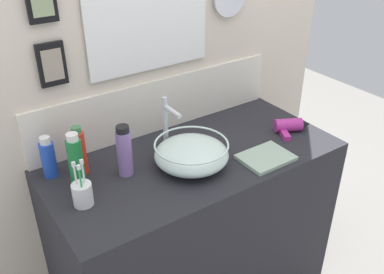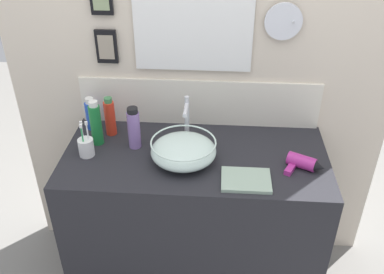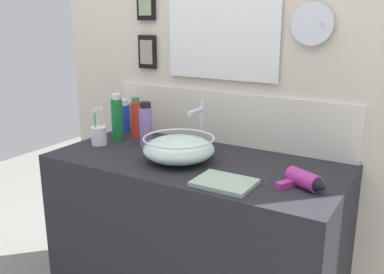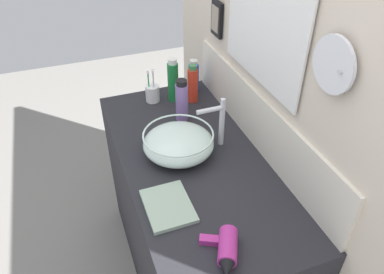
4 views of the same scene
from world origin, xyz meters
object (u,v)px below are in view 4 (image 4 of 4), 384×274
object	(u,v)px
shampoo_bottle	(193,84)
spray_bottle	(182,101)
toothbrush_cup	(153,93)
lotion_bottle	(173,81)
soap_dispenser	(194,76)
hand_towel	(168,206)
glass_bowl_sink	(178,143)
hair_drier	(226,250)
faucet	(219,119)

from	to	relation	value
shampoo_bottle	spray_bottle	world-z (taller)	spray_bottle
toothbrush_cup	lotion_bottle	world-z (taller)	lotion_bottle
lotion_bottle	soap_dispenser	bearing A→B (deg)	115.05
lotion_bottle	hand_towel	bearing A→B (deg)	-19.49
lotion_bottle	hand_towel	distance (m)	0.77
shampoo_bottle	soap_dispenser	distance (m)	0.12
glass_bowl_sink	hair_drier	xyz separation A→B (m)	(0.55, -0.02, -0.03)
shampoo_bottle	hair_drier	bearing A→B (deg)	-13.95
glass_bowl_sink	faucet	world-z (taller)	faucet
soap_dispenser	hand_towel	size ratio (longest dim) A/B	0.81
shampoo_bottle	glass_bowl_sink	bearing A→B (deg)	-28.26
glass_bowl_sink	hair_drier	bearing A→B (deg)	-2.48
shampoo_bottle	hand_towel	bearing A→B (deg)	-27.17
glass_bowl_sink	soap_dispenser	world-z (taller)	soap_dispenser
glass_bowl_sink	hair_drier	size ratio (longest dim) A/B	1.59
glass_bowl_sink	toothbrush_cup	distance (m)	0.46
hand_towel	faucet	bearing A→B (deg)	131.68
toothbrush_cup	lotion_bottle	distance (m)	0.13
lotion_bottle	hand_towel	world-z (taller)	lotion_bottle
glass_bowl_sink	lotion_bottle	distance (m)	0.45
faucet	hand_towel	xyz separation A→B (m)	(0.28, -0.32, -0.13)
hand_towel	spray_bottle	bearing A→B (deg)	155.89
hair_drier	hand_towel	size ratio (longest dim) A/B	0.89
faucet	lotion_bottle	xyz separation A→B (m)	(-0.43, -0.07, -0.02)
faucet	lotion_bottle	bearing A→B (deg)	-171.41
glass_bowl_sink	soap_dispenser	size ratio (longest dim) A/B	1.73
hand_towel	glass_bowl_sink	bearing A→B (deg)	154.36
lotion_bottle	spray_bottle	bearing A→B (deg)	-5.15
toothbrush_cup	shampoo_bottle	distance (m)	0.22
spray_bottle	lotion_bottle	xyz separation A→B (m)	(-0.19, 0.02, 0.01)
soap_dispenser	faucet	bearing A→B (deg)	-8.13
shampoo_bottle	lotion_bottle	xyz separation A→B (m)	(-0.05, -0.09, 0.01)
glass_bowl_sink	spray_bottle	bearing A→B (deg)	157.72
toothbrush_cup	soap_dispenser	size ratio (longest dim) A/B	1.04
hair_drier	soap_dispenser	distance (m)	1.08
hair_drier	toothbrush_cup	xyz separation A→B (m)	(-1.01, 0.04, 0.02)
soap_dispenser	hand_towel	xyz separation A→B (m)	(0.78, -0.39, -0.07)
shampoo_bottle	hand_towel	xyz separation A→B (m)	(0.67, -0.34, -0.09)
hair_drier	shampoo_bottle	distance (m)	0.96
shampoo_bottle	spray_bottle	xyz separation A→B (m)	(0.14, -0.11, 0.01)
hair_drier	spray_bottle	world-z (taller)	spray_bottle
hair_drier	soap_dispenser	size ratio (longest dim) A/B	1.09
toothbrush_cup	hand_towel	size ratio (longest dim) A/B	0.85
faucet	shampoo_bottle	distance (m)	0.39
shampoo_bottle	toothbrush_cup	bearing A→B (deg)	-110.27
glass_bowl_sink	shampoo_bottle	world-z (taller)	shampoo_bottle
glass_bowl_sink	soap_dispenser	bearing A→B (deg)	152.93
glass_bowl_sink	faucet	distance (m)	0.20
spray_bottle	hand_towel	bearing A→B (deg)	-24.11
hair_drier	spray_bottle	size ratio (longest dim) A/B	0.90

